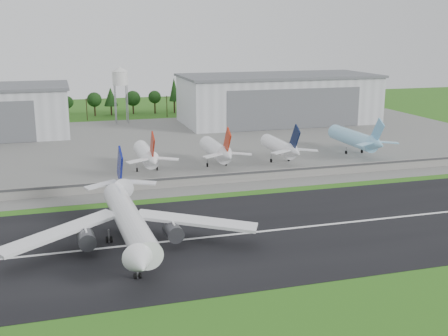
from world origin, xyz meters
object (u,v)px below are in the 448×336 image
object	(u,v)px
parked_jet_red_a	(147,155)
parked_jet_skyblue	(357,139)
main_airliner	(129,226)
parked_jet_navy	(282,147)
parked_jet_red_b	(218,151)

from	to	relation	value
parked_jet_red_a	parked_jet_skyblue	xyz separation A→B (m)	(83.33, 5.05, 0.27)
main_airliner	parked_jet_navy	distance (m)	92.85
main_airliner	parked_jet_red_a	xyz separation A→B (m)	(14.65, 66.97, 1.12)
main_airliner	parked_jet_red_b	distance (m)	77.94
parked_jet_skyblue	parked_jet_red_b	bearing A→B (deg)	-175.06
main_airliner	parked_jet_skyblue	bearing A→B (deg)	-146.19
parked_jet_red_b	parked_jet_skyblue	bearing A→B (deg)	4.94
parked_jet_red_a	parked_jet_skyblue	world-z (taller)	parked_jet_skyblue
parked_jet_navy	parked_jet_skyblue	xyz separation A→B (m)	(33.66, 5.07, 0.34)
parked_jet_red_a	parked_jet_navy	size ratio (longest dim) A/B	1.00
main_airliner	parked_jet_red_a	distance (m)	68.56
parked_jet_navy	parked_jet_skyblue	size ratio (longest dim) A/B	0.84
main_airliner	parked_jet_navy	size ratio (longest dim) A/B	1.89
parked_jet_red_b	parked_jet_navy	world-z (taller)	parked_jet_red_b
parked_jet_skyblue	parked_jet_red_a	bearing A→B (deg)	-176.53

